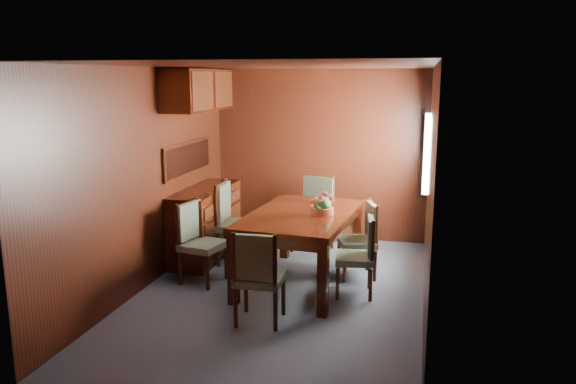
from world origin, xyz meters
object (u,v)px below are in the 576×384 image
(chair_left_near, at_px, (197,238))
(chair_head, at_px, (258,273))
(sideboard, at_px, (206,223))
(chair_right_near, at_px, (361,251))
(flower_centerpiece, at_px, (322,203))
(dining_table, at_px, (301,223))

(chair_left_near, distance_m, chair_head, 1.36)
(sideboard, height_order, chair_right_near, sideboard)
(chair_left_near, bearing_deg, chair_head, 58.52)
(chair_head, bearing_deg, flower_centerpiece, 68.77)
(sideboard, xyz_separation_m, dining_table, (1.40, -0.64, 0.25))
(dining_table, relative_size, chair_head, 1.98)
(chair_right_near, relative_size, flower_centerpiece, 3.20)
(chair_right_near, bearing_deg, dining_table, 67.36)
(dining_table, bearing_deg, sideboard, 160.50)
(chair_left_near, height_order, chair_head, chair_left_near)
(dining_table, relative_size, chair_left_near, 1.97)
(sideboard, bearing_deg, chair_right_near, -21.66)
(chair_right_near, distance_m, chair_head, 1.28)
(sideboard, distance_m, chair_right_near, 2.24)
(chair_head, distance_m, flower_centerpiece, 1.29)
(sideboard, height_order, chair_left_near, chair_left_near)
(sideboard, xyz_separation_m, chair_left_near, (0.24, -0.86, 0.06))
(chair_right_near, relative_size, chair_head, 0.94)
(chair_left_near, distance_m, chair_right_near, 1.84)
(flower_centerpiece, bearing_deg, sideboard, 158.61)
(sideboard, relative_size, chair_head, 1.52)
(chair_head, bearing_deg, dining_table, 79.79)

